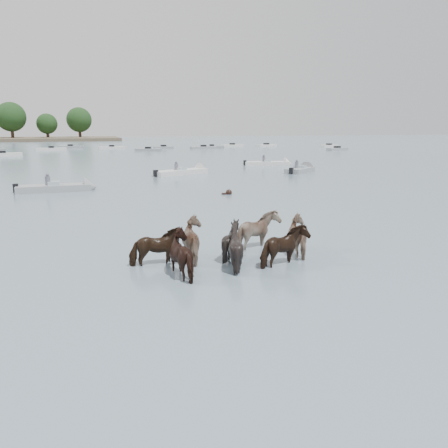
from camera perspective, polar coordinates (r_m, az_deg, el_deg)
name	(u,v)px	position (r m, az deg, el deg)	size (l,w,h in m)	color
ground	(173,265)	(15.21, -6.55, -5.23)	(400.00, 400.00, 0.00)	slate
pony_herd	(233,245)	(15.43, 1.13, -2.67)	(7.17, 4.09, 1.67)	black
swimming_pony	(228,193)	(30.80, 0.54, 4.03)	(0.72, 0.44, 0.44)	black
motorboat_b	(66,188)	(34.48, -19.69, 4.41)	(5.73, 1.72, 1.92)	gray
motorboat_c	(187,172)	(44.31, -4.80, 6.71)	(6.38, 4.33, 1.92)	silver
motorboat_d	(303,170)	(46.96, 10.09, 6.89)	(4.61, 4.15, 1.92)	gray
motorboat_e	(273,164)	(54.37, 6.33, 7.73)	(6.01, 2.77, 1.92)	silver
distant_flotilla	(96,150)	(90.11, -16.12, 9.17)	(104.81, 27.80, 0.93)	silver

